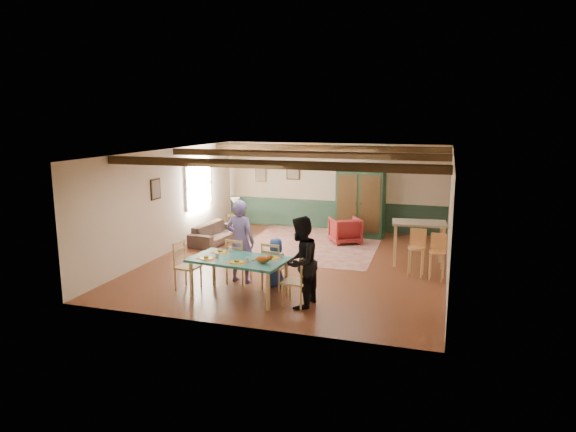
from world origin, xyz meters
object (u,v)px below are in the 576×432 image
(dining_chair_end_right, at_px, (295,280))
(sofa, at_px, (216,233))
(person_child, at_px, (276,263))
(bar_stool_left, at_px, (416,253))
(table_lamp, at_px, (235,206))
(person_man, at_px, (240,241))
(armchair, at_px, (345,230))
(dining_chair_far_left, at_px, (239,261))
(dining_chair_end_left, at_px, (188,266))
(dining_chair_far_right, at_px, (274,265))
(end_table, at_px, (236,223))
(cat, at_px, (263,259))
(armoire, at_px, (361,201))
(counter_table, at_px, (418,243))
(bar_stool_right, at_px, (437,257))
(person_woman, at_px, (300,262))
(dining_table, at_px, (239,278))

(dining_chair_end_right, relative_size, sofa, 0.54)
(person_child, bearing_deg, bar_stool_left, -143.44)
(sofa, distance_m, table_lamp, 1.45)
(person_child, bearing_deg, person_man, 0.00)
(person_man, distance_m, armchair, 4.36)
(dining_chair_far_left, height_order, dining_chair_end_left, same)
(person_man, bearing_deg, dining_chair_far_right, 174.29)
(dining_chair_far_left, relative_size, end_table, 1.76)
(cat, bearing_deg, dining_chair_far_right, 100.37)
(table_lamp, xyz_separation_m, bar_stool_left, (5.57, -2.87, -0.29))
(armoire, height_order, counter_table, armoire)
(end_table, xyz_separation_m, table_lamp, (0.00, 0.00, 0.54))
(dining_chair_end_left, distance_m, bar_stool_right, 5.35)
(dining_chair_far_right, relative_size, dining_chair_end_left, 1.00)
(end_table, height_order, bar_stool_left, bar_stool_left)
(dining_chair_end_right, distance_m, cat, 0.74)
(person_woman, relative_size, sofa, 0.93)
(counter_table, bearing_deg, dining_chair_end_right, -120.39)
(dining_chair_end_right, height_order, bar_stool_right, bar_stool_right)
(armoire, relative_size, table_lamp, 4.20)
(bar_stool_right, bearing_deg, armoire, 127.85)
(dining_chair_far_left, bearing_deg, person_man, -90.00)
(person_child, bearing_deg, end_table, -51.68)
(dining_table, distance_m, bar_stool_right, 4.35)
(dining_chair_far_left, height_order, sofa, dining_chair_far_left)
(dining_chair_end_left, bearing_deg, cat, -93.37)
(end_table, relative_size, bar_stool_right, 0.56)
(dining_chair_far_right, bearing_deg, bar_stool_left, -142.25)
(table_lamp, bearing_deg, sofa, -91.42)
(person_man, distance_m, bar_stool_right, 4.28)
(person_woman, bearing_deg, bar_stool_left, 148.54)
(table_lamp, distance_m, counter_table, 5.89)
(dining_chair_end_left, height_order, bar_stool_left, bar_stool_left)
(bar_stool_right, bearing_deg, cat, -136.71)
(cat, bearing_deg, bar_stool_left, 49.74)
(person_woman, height_order, bar_stool_left, person_woman)
(person_child, bearing_deg, dining_chair_end_left, 27.30)
(person_woman, bearing_deg, table_lamp, -140.11)
(dining_chair_end_right, xyz_separation_m, bar_stool_left, (2.06, 2.53, 0.03))
(dining_chair_end_left, height_order, bar_stool_right, bar_stool_right)
(dining_chair_end_right, relative_size, person_woman, 0.58)
(person_woman, distance_m, armchair, 5.11)
(dining_table, height_order, person_woman, person_woman)
(dining_chair_end_left, bearing_deg, armchair, -19.91)
(dining_chair_far_left, bearing_deg, dining_chair_end_left, 43.83)
(person_child, distance_m, bar_stool_right, 3.53)
(armoire, bearing_deg, dining_chair_far_right, -96.61)
(person_child, relative_size, armoire, 0.48)
(dining_chair_end_right, distance_m, person_woman, 0.38)
(armoire, bearing_deg, table_lamp, -167.60)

